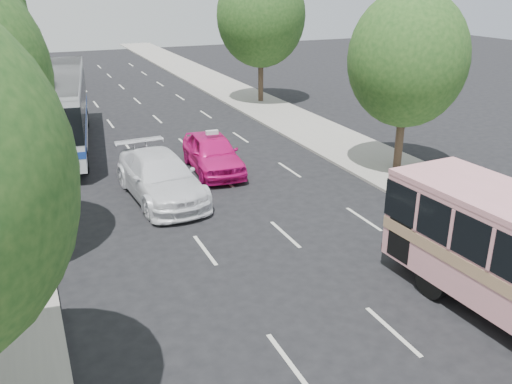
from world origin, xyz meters
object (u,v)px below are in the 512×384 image
tour_coach_rear (28,59)px  tour_coach_front (56,104)px  white_pickup (160,177)px  pink_taxi (213,153)px

tour_coach_rear → tour_coach_front: bearing=-84.6°
white_pickup → tour_coach_rear: tour_coach_rear is taller
tour_coach_front → tour_coach_rear: tour_coach_front is taller
pink_taxi → white_pickup: size_ratio=0.83×
white_pickup → pink_taxi: bearing=33.5°
white_pickup → tour_coach_front: size_ratio=0.47×
tour_coach_front → pink_taxi: bearing=-40.6°
tour_coach_front → white_pickup: bearing=-63.8°
pink_taxi → tour_coach_rear: size_ratio=0.42×
pink_taxi → tour_coach_rear: tour_coach_rear is taller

